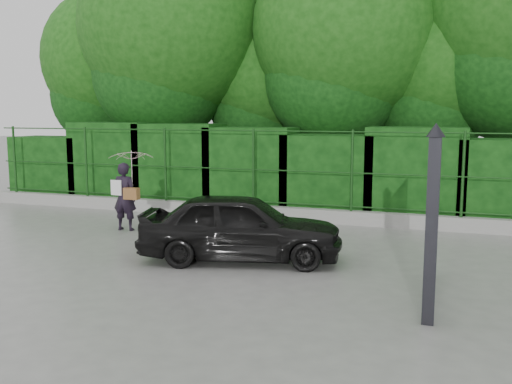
% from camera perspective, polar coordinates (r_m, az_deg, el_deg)
% --- Properties ---
extents(ground, '(80.00, 80.00, 0.00)m').
position_cam_1_polar(ground, '(9.62, -11.60, -7.09)').
color(ground, gray).
extents(kerb, '(14.00, 0.25, 0.30)m').
position_cam_1_polar(kerb, '(13.55, -1.86, -1.89)').
color(kerb, '#9E9E99').
rests_on(kerb, ground).
extents(fence, '(14.13, 0.06, 1.80)m').
position_cam_1_polar(fence, '(13.34, -1.00, 2.50)').
color(fence, '#153D12').
rests_on(fence, kerb).
extents(hedge, '(14.20, 1.20, 2.20)m').
position_cam_1_polar(hedge, '(14.37, -0.45, 2.19)').
color(hedge, black).
rests_on(hedge, ground).
extents(trees, '(17.10, 6.15, 8.08)m').
position_cam_1_polar(trees, '(16.26, 6.23, 15.52)').
color(trees, black).
rests_on(trees, ground).
extents(gate, '(0.22, 2.33, 2.36)m').
position_cam_1_polar(gate, '(7.35, 17.31, -2.48)').
color(gate, black).
rests_on(gate, ground).
extents(woman, '(0.94, 0.96, 1.70)m').
position_cam_1_polar(woman, '(12.20, -12.53, 1.45)').
color(woman, black).
rests_on(woman, ground).
extents(car, '(3.60, 2.11, 1.15)m').
position_cam_1_polar(car, '(9.56, -1.52, -3.48)').
color(car, black).
rests_on(car, ground).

